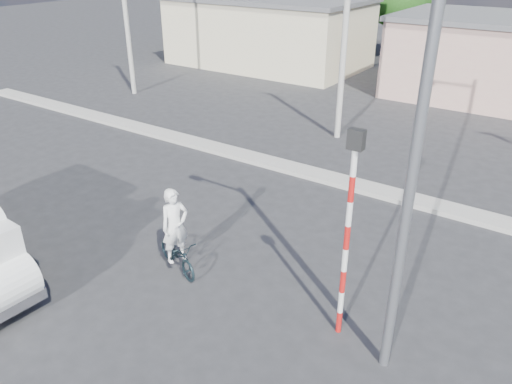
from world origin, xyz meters
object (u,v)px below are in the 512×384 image
Objects in this scene: bicycle at (177,254)px; streetlight at (411,108)px; traffic_pole at (348,221)px; cyclist at (176,237)px.

bicycle is 6.84m from streetlight.
bicycle is 4.71m from traffic_pole.
streetlight is at bearing -70.61° from bicycle.
bicycle is at bearing -176.71° from traffic_pole.
streetlight is (5.12, -0.06, 4.52)m from bicycle.
bicycle is at bearing 0.00° from cyclist.
cyclist reaches higher than bicycle.
traffic_pole is (4.19, 0.24, 2.16)m from bicycle.
cyclist is 0.43× the size of traffic_pole.
streetlight is (5.12, -0.06, 4.03)m from cyclist.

